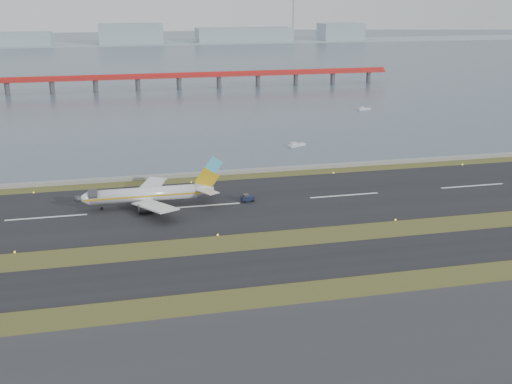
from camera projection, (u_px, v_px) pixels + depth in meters
ground at (224, 248)px, 142.90m from camera, size 1000.00×1000.00×0.00m
taxiway_strip at (234, 269)px, 131.74m from camera, size 1000.00×18.00×0.10m
runway_strip at (203, 206)px, 170.76m from camera, size 1000.00×45.00×0.10m
seawall at (188, 175)px, 198.51m from camera, size 1000.00×2.50×1.00m
bay_water at (129, 57)px, 570.33m from camera, size 1400.00×800.00×1.30m
red_pier at (179, 77)px, 377.45m from camera, size 260.00×5.00×10.20m
far_shoreline at (134, 38)px, 720.20m from camera, size 1400.00×80.00×60.50m
airliner at (149, 194)px, 169.41m from camera, size 38.52×32.89×12.80m
pushback_tug at (247, 198)px, 174.08m from camera, size 3.61×2.39×2.17m
workboat_near at (296, 145)px, 237.32m from camera, size 7.33×4.78×1.71m
workboat_far at (364, 109)px, 311.20m from camera, size 6.95×3.75×1.61m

